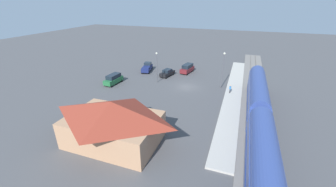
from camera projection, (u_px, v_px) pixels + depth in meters
ground_plane at (186, 87)px, 46.12m from camera, size 200.00×200.00×0.00m
railway_track at (254, 95)px, 41.77m from camera, size 4.80×70.00×0.30m
platform at (234, 92)px, 42.98m from camera, size 3.20×46.00×0.30m
passenger_train at (260, 120)px, 28.01m from camera, size 2.93×37.37×4.98m
station_building at (113, 121)px, 27.20m from camera, size 12.55×8.61×5.98m
pedestrian_on_platform at (230, 88)px, 41.97m from camera, size 0.36×0.36×1.71m
pickup_navy at (147, 67)px, 55.87m from camera, size 3.04×5.69×2.14m
suv_green at (113, 79)px, 47.36m from camera, size 2.36×5.04×2.22m
sedan_black at (167, 73)px, 52.28m from camera, size 2.81×4.80×1.74m
suv_maroon at (187, 68)px, 54.70m from camera, size 2.82×5.17×2.22m
light_pole_near_platform at (223, 66)px, 43.61m from camera, size 0.44×0.44×7.75m
light_pole_lot_center at (157, 64)px, 46.91m from camera, size 0.44×0.44×6.97m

